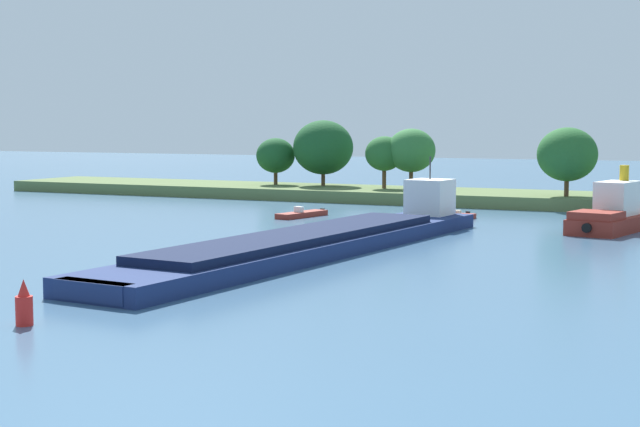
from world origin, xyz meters
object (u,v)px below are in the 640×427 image
at_px(tugboat, 614,214).
at_px(fishing_skiff, 457,218).
at_px(small_motorboat, 302,214).
at_px(cargo_barge, 322,239).
at_px(channel_buoy_red, 24,306).

height_order(tugboat, fishing_skiff, tugboat).
distance_m(small_motorboat, tugboat, 26.52).
bearing_deg(cargo_barge, channel_buoy_red, -92.58).
relative_size(cargo_barge, channel_buoy_red, 21.32).
relative_size(cargo_barge, tugboat, 3.40).
xyz_separation_m(small_motorboat, tugboat, (26.49, 0.51, 1.00)).
bearing_deg(tugboat, small_motorboat, -178.89).
xyz_separation_m(cargo_barge, tugboat, (14.94, 20.71, 0.43)).
relative_size(cargo_barge, fishing_skiff, 7.41).
bearing_deg(cargo_barge, tugboat, 54.20).
xyz_separation_m(cargo_barge, channel_buoy_red, (-1.16, -25.73, -0.01)).
height_order(tugboat, channel_buoy_red, tugboat).
height_order(small_motorboat, fishing_skiff, small_motorboat).
bearing_deg(small_motorboat, channel_buoy_red, -77.25).
bearing_deg(small_motorboat, cargo_barge, -60.23).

